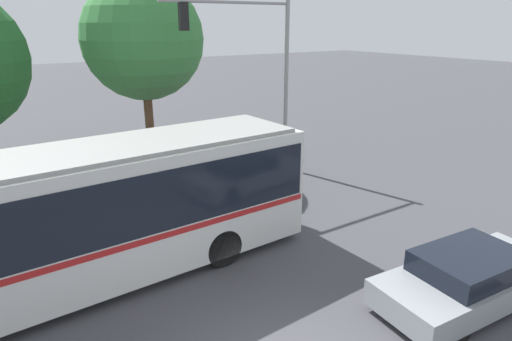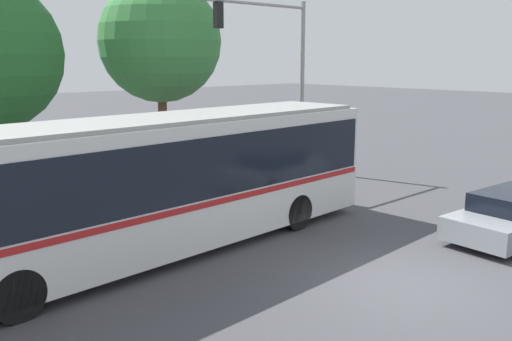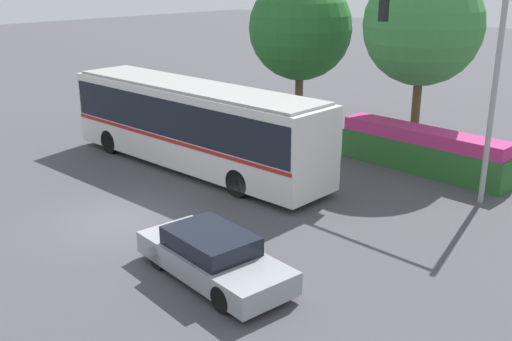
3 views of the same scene
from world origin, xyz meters
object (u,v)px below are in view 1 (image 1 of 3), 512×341
(city_bus, at_px, (58,217))
(sedan_foreground, at_px, (470,278))
(street_tree_centre, at_px, (143,39))
(traffic_light_pole, at_px, (260,61))

(city_bus, distance_m, sedan_foreground, 9.22)
(sedan_foreground, bearing_deg, street_tree_centre, 104.46)
(traffic_light_pole, height_order, street_tree_centre, street_tree_centre)
(city_bus, height_order, traffic_light_pole, traffic_light_pole)
(traffic_light_pole, bearing_deg, sedan_foreground, 84.09)
(sedan_foreground, relative_size, street_tree_centre, 0.61)
(city_bus, relative_size, sedan_foreground, 2.62)
(sedan_foreground, distance_m, street_tree_centre, 14.20)
(city_bus, relative_size, traffic_light_pole, 1.78)
(sedan_foreground, bearing_deg, traffic_light_pole, 88.40)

